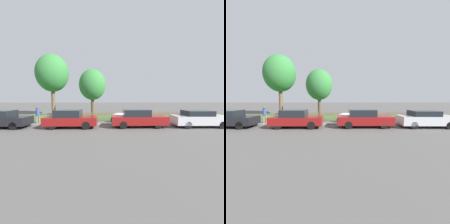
# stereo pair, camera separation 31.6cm
# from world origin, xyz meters

# --- Properties ---
(ground_plane) EXTENTS (120.00, 120.00, 0.00)m
(ground_plane) POSITION_xyz_m (0.00, 0.00, 0.00)
(ground_plane) COLOR #565451
(kerb_stone) EXTENTS (38.81, 0.20, 0.12)m
(kerb_stone) POSITION_xyz_m (0.00, 0.10, 0.06)
(kerb_stone) COLOR gray
(kerb_stone) RESTS_ON ground
(grass_strip) EXTENTS (38.81, 6.36, 0.01)m
(grass_strip) POSITION_xyz_m (0.00, 5.54, 0.01)
(grass_strip) COLOR #3D7033
(grass_strip) RESTS_ON ground
(park_fence) EXTENTS (38.81, 0.05, 0.97)m
(park_fence) POSITION_xyz_m (-0.00, 2.37, 0.48)
(park_fence) COLOR brown
(park_fence) RESTS_ON ground
(parked_car_silver_hatchback) EXTENTS (4.20, 1.86, 1.45)m
(parked_car_silver_hatchback) POSITION_xyz_m (-10.82, -1.16, 0.73)
(parked_car_silver_hatchback) COLOR black
(parked_car_silver_hatchback) RESTS_ON ground
(parked_car_black_saloon) EXTENTS (4.25, 1.73, 1.50)m
(parked_car_black_saloon) POSITION_xyz_m (-5.26, -1.26, 0.75)
(parked_car_black_saloon) COLOR maroon
(parked_car_black_saloon) RESTS_ON ground
(parked_car_navy_estate) EXTENTS (4.58, 1.65, 1.50)m
(parked_car_navy_estate) POSITION_xyz_m (0.41, -1.16, 0.75)
(parked_car_navy_estate) COLOR maroon
(parked_car_navy_estate) RESTS_ON ground
(parked_car_red_compact) EXTENTS (4.51, 1.90, 1.41)m
(parked_car_red_compact) POSITION_xyz_m (5.59, -1.19, 0.72)
(parked_car_red_compact) COLOR #BCBCC1
(parked_car_red_compact) RESTS_ON ground
(covered_motorcycle) EXTENTS (1.87, 0.81, 0.97)m
(covered_motorcycle) POSITION_xyz_m (-0.93, 1.27, 0.60)
(covered_motorcycle) COLOR black
(covered_motorcycle) RESTS_ON ground
(tree_nearest_kerb) EXTENTS (4.34, 4.34, 8.28)m
(tree_nearest_kerb) POSITION_xyz_m (-9.69, 7.32, 5.74)
(tree_nearest_kerb) COLOR brown
(tree_nearest_kerb) RESTS_ON ground
(tree_behind_motorcycle) EXTENTS (3.26, 3.26, 5.95)m
(tree_behind_motorcycle) POSITION_xyz_m (-4.06, 5.10, 4.04)
(tree_behind_motorcycle) COLOR brown
(tree_behind_motorcycle) RESTS_ON ground
(pedestrian_near_fence) EXTENTS (0.45, 0.45, 1.65)m
(pedestrian_near_fence) POSITION_xyz_m (-8.94, 0.95, 0.93)
(pedestrian_near_fence) COLOR #7F6B51
(pedestrian_near_fence) RESTS_ON ground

